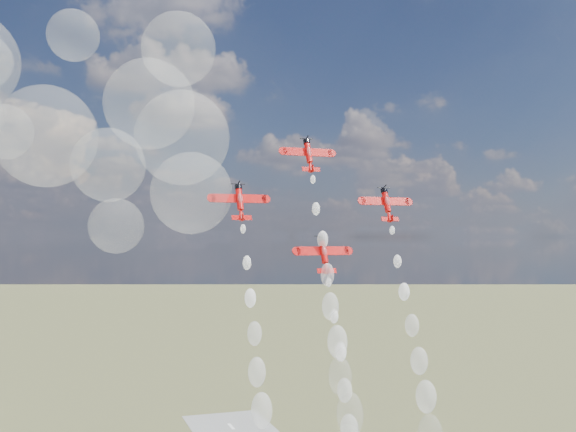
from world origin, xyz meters
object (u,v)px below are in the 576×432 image
(plane_lead, at_px, (309,154))
(plane_left, at_px, (240,201))
(plane_right, at_px, (387,204))
(plane_slot, at_px, (324,254))

(plane_lead, bearing_deg, plane_left, -164.93)
(plane_right, height_order, plane_slot, plane_right)
(plane_left, bearing_deg, plane_lead, 15.07)
(plane_left, height_order, plane_right, same)
(plane_slot, bearing_deg, plane_lead, 90.00)
(plane_left, bearing_deg, plane_slot, -15.07)
(plane_lead, relative_size, plane_left, 1.00)
(plane_lead, bearing_deg, plane_slot, -90.00)
(plane_right, relative_size, plane_slot, 1.00)
(plane_lead, height_order, plane_right, plane_lead)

